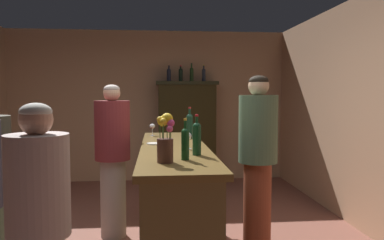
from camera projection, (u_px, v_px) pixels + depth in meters
wall_back at (149, 106)px, 6.82m from camera, size 5.01×0.12×2.69m
bar_counter at (174, 201)px, 3.60m from camera, size 0.62×2.56×1.07m
display_cabinet at (187, 130)px, 6.60m from camera, size 1.06×0.45×1.78m
wine_bottle_malbec at (185, 142)px, 2.82m from camera, size 0.06×0.06×0.31m
wine_bottle_syrah at (190, 125)px, 4.17m from camera, size 0.08×0.08×0.35m
wine_bottle_riesling at (197, 137)px, 3.04m from camera, size 0.07×0.07×0.33m
wine_glass_front at (152, 127)px, 4.46m from camera, size 0.07×0.07×0.14m
wine_glass_mid at (188, 137)px, 3.38m from camera, size 0.06×0.06×0.15m
flower_arrangement at (165, 139)px, 2.71m from camera, size 0.13×0.12×0.36m
cheese_plate at (154, 144)px, 3.71m from camera, size 0.14×0.14×0.01m
display_bottle_left at (169, 74)px, 6.50m from camera, size 0.08×0.08×0.27m
display_bottle_midleft at (181, 74)px, 6.52m from camera, size 0.07×0.07×0.28m
display_bottle_center at (192, 73)px, 6.54m from camera, size 0.07×0.07×0.32m
display_bottle_midright at (204, 74)px, 6.56m from camera, size 0.07×0.07×0.29m
patron_by_cabinet at (113, 155)px, 4.08m from camera, size 0.38×0.38×1.66m
patron_in_grey at (39, 225)px, 2.11m from camera, size 0.35×0.35×1.51m
bartender at (258, 155)px, 3.76m from camera, size 0.39×0.39×1.75m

